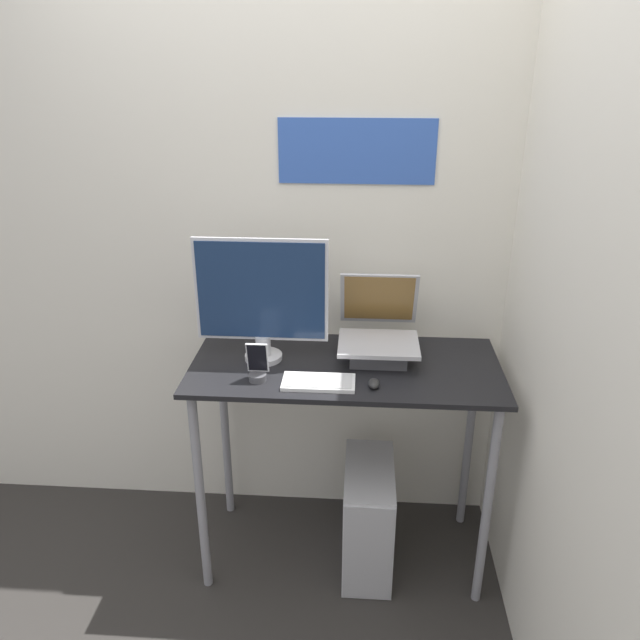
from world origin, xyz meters
TOP-DOWN VIEW (x-y plane):
  - ground_plane at (0.00, 0.00)m, footprint 12.00×12.00m
  - wall_back at (0.00, 0.63)m, footprint 6.00×0.06m
  - wall_side_right at (0.67, 0.00)m, footprint 0.05×6.00m
  - desk at (0.00, 0.27)m, footprint 1.17×0.55m
  - laptop at (0.12, 0.35)m, footprint 0.31×0.33m
  - monitor at (-0.32, 0.30)m, footprint 0.50×0.14m
  - keyboard at (-0.09, 0.11)m, footprint 0.26×0.13m
  - mouse at (0.11, 0.10)m, footprint 0.04×0.06m
  - cell_phone at (-0.31, 0.13)m, footprint 0.08×0.06m
  - computer_tower at (0.11, 0.22)m, footprint 0.20×0.42m

SIDE VIEW (x-z plane):
  - ground_plane at x=0.00m, z-range 0.00..0.00m
  - computer_tower at x=0.11m, z-range 0.00..0.47m
  - desk at x=0.00m, z-range 0.33..1.23m
  - keyboard at x=-0.09m, z-range 0.91..0.92m
  - mouse at x=0.11m, z-range 0.91..0.94m
  - cell_phone at x=-0.31m, z-range 0.88..1.03m
  - laptop at x=0.12m, z-range 0.83..1.14m
  - monitor at x=-0.32m, z-range 0.91..1.39m
  - wall_side_right at x=0.67m, z-range 0.00..2.60m
  - wall_back at x=0.00m, z-range 0.00..2.60m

